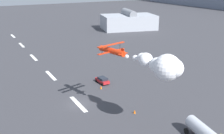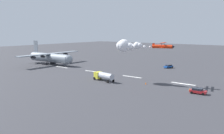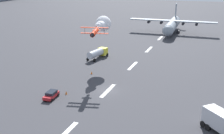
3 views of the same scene
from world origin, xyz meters
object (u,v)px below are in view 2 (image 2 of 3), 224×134
(fuel_tanker_truck, at_px, (104,76))
(traffic_cone_near, at_px, (190,89))
(cargo_transport_plane, at_px, (52,57))
(airport_staff_sedan, at_px, (198,91))
(traffic_cone_far, at_px, (146,83))
(stunt_biplane_red, at_px, (128,46))
(followme_car_yellow, at_px, (169,66))

(fuel_tanker_truck, distance_m, traffic_cone_near, 27.92)
(cargo_transport_plane, xyz_separation_m, airport_staff_sedan, (-75.91, 12.17, -2.72))
(traffic_cone_near, height_order, traffic_cone_far, same)
(airport_staff_sedan, height_order, traffic_cone_far, airport_staff_sedan)
(traffic_cone_far, bearing_deg, stunt_biplane_red, -1.74)
(fuel_tanker_truck, relative_size, traffic_cone_far, 11.41)
(stunt_biplane_red, height_order, traffic_cone_near, stunt_biplane_red)
(stunt_biplane_red, xyz_separation_m, followme_car_yellow, (2.04, -35.43, -10.93))
(stunt_biplane_red, bearing_deg, traffic_cone_far, 178.26)
(traffic_cone_near, bearing_deg, followme_car_yellow, -57.24)
(fuel_tanker_truck, bearing_deg, cargo_transport_plane, -17.89)
(cargo_transport_plane, height_order, fuel_tanker_truck, cargo_transport_plane)
(stunt_biplane_red, bearing_deg, fuel_tanker_truck, 32.34)
(followme_car_yellow, bearing_deg, airport_staff_sedan, 124.60)
(followme_car_yellow, bearing_deg, traffic_cone_far, 104.04)
(stunt_biplane_red, bearing_deg, airport_staff_sedan, 175.59)
(cargo_transport_plane, height_order, airport_staff_sedan, cargo_transport_plane)
(traffic_cone_near, bearing_deg, stunt_biplane_red, 0.14)
(fuel_tanker_truck, xyz_separation_m, followme_car_yellow, (-4.78, -39.75, -0.92))
(stunt_biplane_red, xyz_separation_m, traffic_cone_far, (-6.88, 0.21, -11.36))
(stunt_biplane_red, relative_size, traffic_cone_near, 24.50)
(stunt_biplane_red, height_order, traffic_cone_far, stunt_biplane_red)
(cargo_transport_plane, height_order, traffic_cone_far, cargo_transport_plane)
(airport_staff_sedan, xyz_separation_m, traffic_cone_far, (16.79, -1.62, -0.44))
(airport_staff_sedan, bearing_deg, followme_car_yellow, -55.40)
(followme_car_yellow, xyz_separation_m, traffic_cone_near, (-22.77, 35.38, -0.44))
(traffic_cone_far, bearing_deg, followme_car_yellow, -75.96)
(fuel_tanker_truck, xyz_separation_m, traffic_cone_far, (-13.69, -4.11, -1.36))
(followme_car_yellow, relative_size, traffic_cone_far, 6.46)
(cargo_transport_plane, height_order, followme_car_yellow, cargo_transport_plane)
(fuel_tanker_truck, height_order, followme_car_yellow, fuel_tanker_truck)
(cargo_transport_plane, relative_size, airport_staff_sedan, 8.49)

